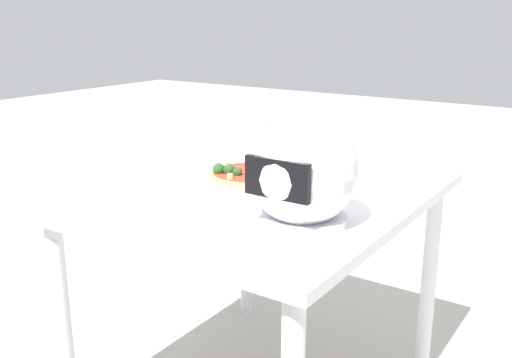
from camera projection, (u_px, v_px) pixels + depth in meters
dining_table at (262, 217)px, 1.73m from camera, size 0.87×1.03×0.71m
pizza_plate at (250, 180)px, 1.78m from camera, size 0.30×0.30×0.01m
pizza at (249, 174)px, 1.78m from camera, size 0.25×0.25×0.05m
motorcycle_helmet at (303, 173)px, 1.39m from camera, size 0.27×0.27×0.27m
drinking_glass at (258, 135)px, 2.17m from camera, size 0.07×0.07×0.12m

